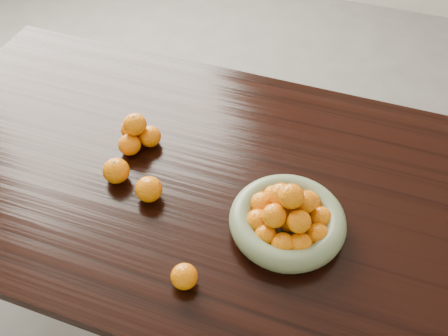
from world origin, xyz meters
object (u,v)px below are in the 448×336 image
(fruit_bowl, at_px, (288,219))
(orange_pyramid, at_px, (137,133))
(loose_orange_0, at_px, (116,171))
(dining_table, at_px, (226,202))

(fruit_bowl, bearing_deg, orange_pyramid, 163.11)
(fruit_bowl, distance_m, loose_orange_0, 0.49)
(fruit_bowl, relative_size, loose_orange_0, 3.97)
(orange_pyramid, relative_size, loose_orange_0, 1.75)
(fruit_bowl, height_order, orange_pyramid, fruit_bowl)
(dining_table, xyz_separation_m, fruit_bowl, (0.20, -0.10, 0.13))
(fruit_bowl, bearing_deg, dining_table, 153.88)
(fruit_bowl, height_order, loose_orange_0, fruit_bowl)
(orange_pyramid, xyz_separation_m, loose_orange_0, (0.01, -0.14, -0.01))
(orange_pyramid, bearing_deg, loose_orange_0, -86.84)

